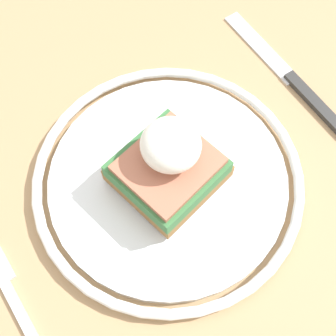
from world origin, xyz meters
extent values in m
plane|color=#B2ADA3|center=(0.00, 0.00, 0.00)|extent=(6.00, 6.00, 0.00)
cube|color=tan|center=(0.00, 0.00, 0.72)|extent=(0.84, 0.80, 0.03)
cylinder|color=tan|center=(0.36, 0.34, 0.35)|extent=(0.06, 0.06, 0.71)
cylinder|color=silver|center=(-0.03, 0.03, 0.74)|extent=(0.23, 0.23, 0.01)
torus|color=white|center=(-0.03, 0.03, 0.75)|extent=(0.26, 0.26, 0.01)
cube|color=olive|center=(-0.03, 0.03, 0.76)|extent=(0.09, 0.09, 0.02)
cube|color=#38703D|center=(-0.03, 0.02, 0.78)|extent=(0.09, 0.08, 0.02)
cube|color=#AD664C|center=(-0.03, 0.02, 0.79)|extent=(0.08, 0.07, 0.01)
ellipsoid|color=white|center=(-0.02, 0.03, 0.81)|extent=(0.05, 0.05, 0.04)
cube|color=#2D2D2D|center=(0.15, -0.02, 0.74)|extent=(0.03, 0.09, 0.01)
cube|color=silver|center=(0.17, 0.07, 0.74)|extent=(0.04, 0.12, 0.00)
camera|label=1|loc=(-0.16, -0.10, 1.16)|focal=50.00mm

